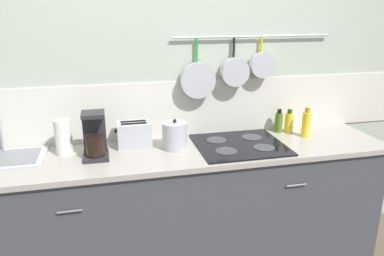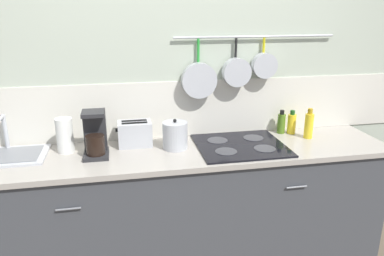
{
  "view_description": "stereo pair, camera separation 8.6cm",
  "coord_description": "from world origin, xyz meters",
  "px_view_note": "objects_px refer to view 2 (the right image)",
  "views": [
    {
      "loc": [
        -0.46,
        -2.25,
        1.81
      ],
      "look_at": [
        0.07,
        0.0,
        1.06
      ],
      "focal_mm": 35.0,
      "sensor_mm": 36.0,
      "label": 1
    },
    {
      "loc": [
        -0.38,
        -2.27,
        1.81
      ],
      "look_at": [
        0.07,
        0.0,
        1.06
      ],
      "focal_mm": 35.0,
      "sensor_mm": 36.0,
      "label": 2
    }
  ],
  "objects_px": {
    "paper_towel_roll": "(65,135)",
    "coffee_maker": "(95,137)",
    "bottle_cooking_wine": "(281,123)",
    "bottle_sesame_oil": "(292,123)",
    "kettle": "(175,135)",
    "bottle_dish_soap": "(309,125)",
    "toaster": "(135,134)"
  },
  "relations": [
    {
      "from": "coffee_maker",
      "to": "bottle_sesame_oil",
      "type": "height_order",
      "value": "coffee_maker"
    },
    {
      "from": "coffee_maker",
      "to": "kettle",
      "type": "bearing_deg",
      "value": 1.79
    },
    {
      "from": "kettle",
      "to": "coffee_maker",
      "type": "bearing_deg",
      "value": -178.21
    },
    {
      "from": "paper_towel_roll",
      "to": "bottle_dish_soap",
      "type": "xyz_separation_m",
      "value": [
        1.68,
        -0.05,
        -0.02
      ]
    },
    {
      "from": "bottle_sesame_oil",
      "to": "bottle_dish_soap",
      "type": "distance_m",
      "value": 0.14
    },
    {
      "from": "toaster",
      "to": "bottle_cooking_wine",
      "type": "bearing_deg",
      "value": 2.7
    },
    {
      "from": "coffee_maker",
      "to": "bottle_cooking_wine",
      "type": "distance_m",
      "value": 1.35
    },
    {
      "from": "coffee_maker",
      "to": "kettle",
      "type": "xyz_separation_m",
      "value": [
        0.51,
        0.02,
        -0.03
      ]
    },
    {
      "from": "paper_towel_roll",
      "to": "bottle_sesame_oil",
      "type": "height_order",
      "value": "paper_towel_roll"
    },
    {
      "from": "bottle_cooking_wine",
      "to": "bottle_dish_soap",
      "type": "bearing_deg",
      "value": -44.46
    },
    {
      "from": "bottle_sesame_oil",
      "to": "paper_towel_roll",
      "type": "bearing_deg",
      "value": -177.65
    },
    {
      "from": "toaster",
      "to": "kettle",
      "type": "distance_m",
      "value": 0.28
    },
    {
      "from": "bottle_cooking_wine",
      "to": "bottle_dish_soap",
      "type": "relative_size",
      "value": 0.81
    },
    {
      "from": "coffee_maker",
      "to": "kettle",
      "type": "relative_size",
      "value": 1.41
    },
    {
      "from": "kettle",
      "to": "bottle_sesame_oil",
      "type": "distance_m",
      "value": 0.91
    },
    {
      "from": "toaster",
      "to": "bottle_dish_soap",
      "type": "bearing_deg",
      "value": -4.27
    },
    {
      "from": "bottle_cooking_wine",
      "to": "bottle_sesame_oil",
      "type": "height_order",
      "value": "bottle_sesame_oil"
    },
    {
      "from": "bottle_cooking_wine",
      "to": "bottle_sesame_oil",
      "type": "bearing_deg",
      "value": -18.6
    },
    {
      "from": "paper_towel_roll",
      "to": "coffee_maker",
      "type": "distance_m",
      "value": 0.21
    },
    {
      "from": "kettle",
      "to": "bottle_cooking_wine",
      "type": "xyz_separation_m",
      "value": [
        0.83,
        0.16,
        -0.01
      ]
    },
    {
      "from": "toaster",
      "to": "bottle_sesame_oil",
      "type": "relative_size",
      "value": 1.35
    },
    {
      "from": "paper_towel_roll",
      "to": "coffee_maker",
      "type": "bearing_deg",
      "value": -23.8
    },
    {
      "from": "kettle",
      "to": "toaster",
      "type": "bearing_deg",
      "value": 157.23
    },
    {
      "from": "coffee_maker",
      "to": "bottle_dish_soap",
      "type": "xyz_separation_m",
      "value": [
        1.49,
        0.03,
        -0.02
      ]
    },
    {
      "from": "paper_towel_roll",
      "to": "kettle",
      "type": "xyz_separation_m",
      "value": [
        0.71,
        -0.07,
        -0.02
      ]
    },
    {
      "from": "paper_towel_roll",
      "to": "toaster",
      "type": "height_order",
      "value": "paper_towel_roll"
    },
    {
      "from": "paper_towel_roll",
      "to": "toaster",
      "type": "distance_m",
      "value": 0.45
    },
    {
      "from": "paper_towel_roll",
      "to": "bottle_cooking_wine",
      "type": "xyz_separation_m",
      "value": [
        1.54,
        0.09,
        -0.04
      ]
    },
    {
      "from": "kettle",
      "to": "bottle_sesame_oil",
      "type": "bearing_deg",
      "value": 8.59
    },
    {
      "from": "toaster",
      "to": "paper_towel_roll",
      "type": "bearing_deg",
      "value": -175.06
    },
    {
      "from": "toaster",
      "to": "coffee_maker",
      "type": "bearing_deg",
      "value": -153.8
    },
    {
      "from": "paper_towel_roll",
      "to": "bottle_dish_soap",
      "type": "height_order",
      "value": "paper_towel_roll"
    }
  ]
}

